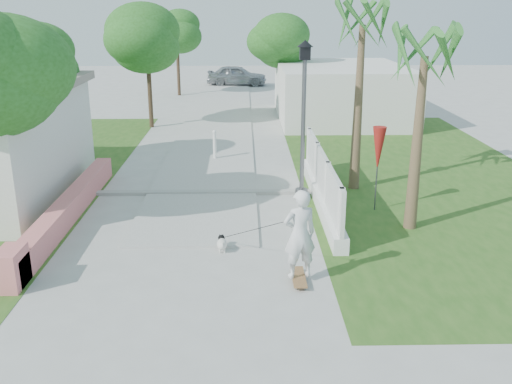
{
  "coord_description": "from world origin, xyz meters",
  "views": [
    {
      "loc": [
        1.27,
        -10.03,
        5.26
      ],
      "look_at": [
        1.54,
        2.78,
        1.1
      ],
      "focal_mm": 40.0,
      "sensor_mm": 36.0,
      "label": 1
    }
  ],
  "objects_px": {
    "street_lamp": "(303,115)",
    "patio_umbrella": "(378,150)",
    "parked_car": "(237,75)",
    "dog": "(222,243)",
    "bollard": "(215,144)",
    "skateboarder": "(260,231)"
  },
  "relations": [
    {
      "from": "bollard",
      "to": "skateboarder",
      "type": "bearing_deg",
      "value": -81.19
    },
    {
      "from": "street_lamp",
      "to": "patio_umbrella",
      "type": "bearing_deg",
      "value": -27.76
    },
    {
      "from": "bollard",
      "to": "parked_car",
      "type": "bearing_deg",
      "value": 88.42
    },
    {
      "from": "skateboarder",
      "to": "parked_car",
      "type": "distance_m",
      "value": 29.62
    },
    {
      "from": "patio_umbrella",
      "to": "dog",
      "type": "xyz_separation_m",
      "value": [
        -4.05,
        -2.65,
        -1.49
      ]
    },
    {
      "from": "street_lamp",
      "to": "skateboarder",
      "type": "relative_size",
      "value": 2.03
    },
    {
      "from": "patio_umbrella",
      "to": "skateboarder",
      "type": "distance_m",
      "value": 4.82
    },
    {
      "from": "patio_umbrella",
      "to": "dog",
      "type": "relative_size",
      "value": 4.46
    },
    {
      "from": "street_lamp",
      "to": "parked_car",
      "type": "height_order",
      "value": "street_lamp"
    },
    {
      "from": "street_lamp",
      "to": "bollard",
      "type": "relative_size",
      "value": 4.07
    },
    {
      "from": "bollard",
      "to": "dog",
      "type": "distance_m",
      "value": 8.17
    },
    {
      "from": "parked_car",
      "to": "dog",
      "type": "bearing_deg",
      "value": -176.77
    },
    {
      "from": "street_lamp",
      "to": "parked_car",
      "type": "xyz_separation_m",
      "value": [
        -2.13,
        25.12,
        -1.72
      ]
    },
    {
      "from": "skateboarder",
      "to": "bollard",
      "type": "bearing_deg",
      "value": -96.19
    },
    {
      "from": "patio_umbrella",
      "to": "parked_car",
      "type": "bearing_deg",
      "value": 98.77
    },
    {
      "from": "street_lamp",
      "to": "bollard",
      "type": "bearing_deg",
      "value": 120.96
    },
    {
      "from": "patio_umbrella",
      "to": "dog",
      "type": "bearing_deg",
      "value": -146.87
    },
    {
      "from": "street_lamp",
      "to": "parked_car",
      "type": "distance_m",
      "value": 25.27
    },
    {
      "from": "skateboarder",
      "to": "dog",
      "type": "height_order",
      "value": "skateboarder"
    },
    {
      "from": "bollard",
      "to": "patio_umbrella",
      "type": "xyz_separation_m",
      "value": [
        4.6,
        -5.5,
        1.1
      ]
    },
    {
      "from": "bollard",
      "to": "skateboarder",
      "type": "xyz_separation_m",
      "value": [
        1.39,
        -8.98,
        0.23
      ]
    },
    {
      "from": "dog",
      "to": "parked_car",
      "type": "distance_m",
      "value": 28.77
    }
  ]
}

